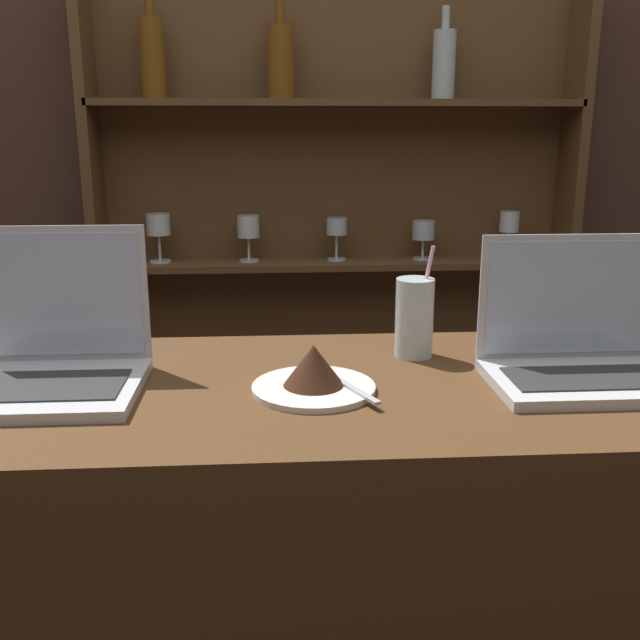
% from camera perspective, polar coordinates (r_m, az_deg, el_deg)
% --- Properties ---
extents(back_wall, '(7.00, 0.06, 2.70)m').
position_cam_1_polar(back_wall, '(2.32, -2.48, 12.15)').
color(back_wall, '#4C3328').
rests_on(back_wall, ground_plane).
extents(back_shelf, '(1.48, 0.18, 1.92)m').
position_cam_1_polar(back_shelf, '(2.29, 1.03, 3.56)').
color(back_shelf, brown).
rests_on(back_shelf, ground_plane).
extents(laptop_near, '(0.29, 0.25, 0.25)m').
position_cam_1_polar(laptop_near, '(1.23, -20.74, -2.54)').
color(laptop_near, silver).
rests_on(laptop_near, bar_counter).
extents(laptop_far, '(0.33, 0.21, 0.23)m').
position_cam_1_polar(laptop_far, '(1.26, 20.39, -2.11)').
color(laptop_far, silver).
rests_on(laptop_far, bar_counter).
extents(cake_plate, '(0.20, 0.20, 0.08)m').
position_cam_1_polar(cake_plate, '(1.13, -0.49, -4.35)').
color(cake_plate, silver).
rests_on(cake_plate, bar_counter).
extents(water_glass, '(0.07, 0.07, 0.20)m').
position_cam_1_polar(water_glass, '(1.31, 7.56, 0.20)').
color(water_glass, silver).
rests_on(water_glass, bar_counter).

